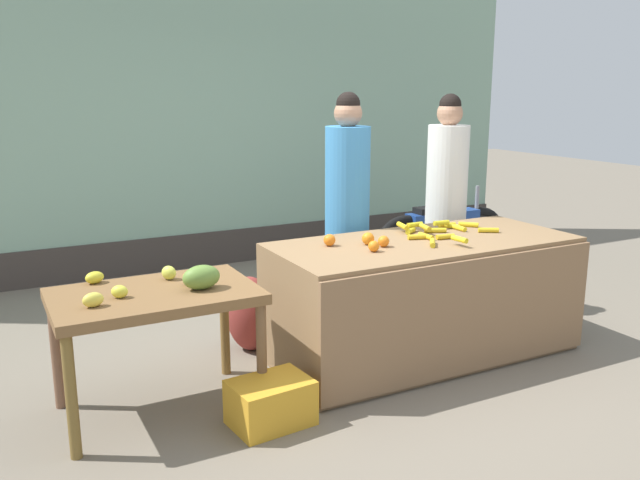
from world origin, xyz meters
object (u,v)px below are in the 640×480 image
produce_crate (271,403)px  vendor_woman_blue_shirt (347,213)px  parked_motorcycle (442,235)px  produce_sack (250,314)px  vendor_woman_white_shirt (446,203)px

produce_crate → vendor_woman_blue_shirt: bearing=45.1°
parked_motorcycle → produce_sack: size_ratio=2.93×
parked_motorcycle → vendor_woman_blue_shirt: bearing=-151.5°
produce_crate → produce_sack: 1.12m
vendor_woman_blue_shirt → produce_sack: (-0.84, -0.09, -0.65)m
vendor_woman_blue_shirt → vendor_woman_white_shirt: 0.97m
produce_crate → produce_sack: produce_sack is taller
vendor_woman_blue_shirt → vendor_woman_white_shirt: size_ratio=1.01×
vendor_woman_white_shirt → produce_sack: vendor_woman_white_shirt is taller
parked_motorcycle → produce_crate: parked_motorcycle is taller
parked_motorcycle → produce_sack: (-2.45, -0.96, -0.13)m
vendor_woman_white_shirt → produce_crate: 2.56m
vendor_woman_white_shirt → parked_motorcycle: (0.63, 0.84, -0.51)m
vendor_woman_blue_shirt → produce_sack: 1.07m
vendor_woman_blue_shirt → produce_sack: vendor_woman_blue_shirt is taller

